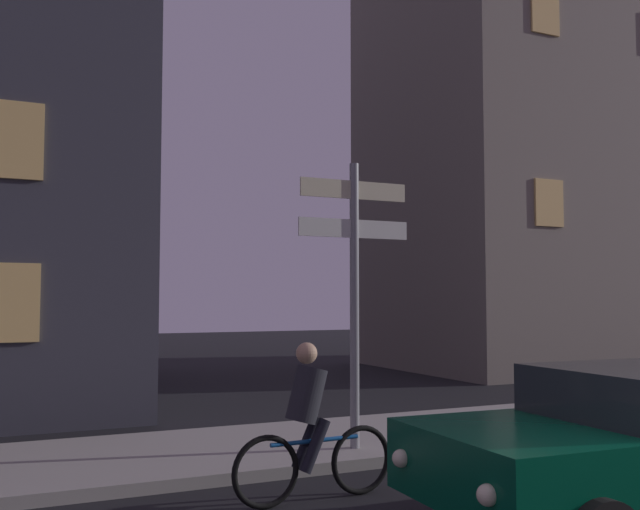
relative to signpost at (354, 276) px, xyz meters
name	(u,v)px	position (x,y,z in m)	size (l,w,h in m)	color
sidewalk_kerb	(337,441)	(0.15, 0.81, -2.29)	(40.00, 2.83, 0.14)	#9E9991
signpost	(354,276)	(0.00, 0.00, 0.00)	(1.59, 0.12, 3.70)	gray
cyclist	(311,427)	(-1.32, -1.55, -1.61)	(1.82, 0.35, 1.61)	black
building_right_block	(565,162)	(12.43, 9.07, 4.11)	(11.92, 7.08, 12.93)	slate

